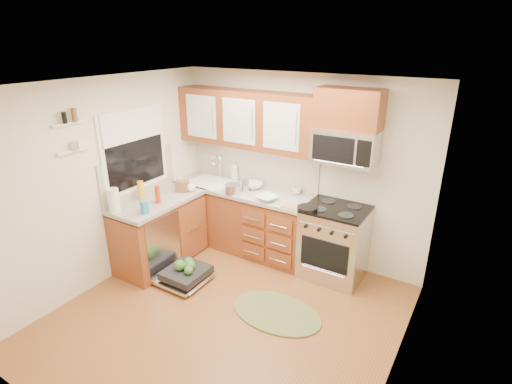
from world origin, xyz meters
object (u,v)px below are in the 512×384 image
Objects in this scene: cutting_board at (292,207)px; paper_towel_roll at (114,200)px; dishwasher at (184,275)px; upper_cabinets at (246,119)px; sink at (211,190)px; microwave at (345,146)px; bowl_a at (267,198)px; cup at (297,191)px; rug at (276,313)px; stock_pot at (233,189)px; bowl_b at (254,185)px; skillet at (307,209)px; range at (334,242)px.

cutting_board is 2.17m from paper_towel_roll.
cutting_board is at bearing 41.50° from dishwasher.
sink is at bearing -163.55° from upper_cabinets.
microwave is 1.23× the size of sink.
cup is at bearing 59.71° from bowl_a.
rug is 8.60× the size of cup.
cup is (-0.65, 0.10, -0.73)m from microwave.
stock_pot is at bearing 54.80° from paper_towel_roll.
sink is 2.40× the size of bowl_a.
upper_cabinets is at bearing 165.27° from bowl_b.
bowl_a is at bearing -37.17° from bowl_b.
rug is (1.69, -1.06, -0.79)m from sink.
skillet is at bearing 34.93° from dishwasher.
range is 1.95m from dishwasher.
sink is at bearing -169.80° from cup.
microwave is 1.46m from bowl_b.
bowl_a is (0.52, -0.32, -0.92)m from upper_cabinets.
bowl_a is at bearing 173.40° from skillet.
microwave is at bearing 52.88° from skillet.
microwave is at bearing 13.21° from stock_pot.
upper_cabinets is 1.35m from cutting_board.
sink is 0.89× the size of dishwasher.
cutting_board is (0.91, 0.00, -0.05)m from stock_pot.
range is at bearing -4.89° from bowl_b.
paper_towel_roll is (-2.28, -1.45, 0.60)m from range.
paper_towel_roll is (-2.00, -1.20, 0.10)m from skillet.
upper_cabinets is 8.21× the size of skillet.
dishwasher is 1.29m from stock_pot.
paper_towel_roll is at bearing -145.14° from cutting_board.
range is at bearing 22.78° from cutting_board.
range is 1.19m from rug.
skillet is (-0.04, 0.82, 0.96)m from rug.
paper_towel_roll reaches higher than dishwasher.
cup reaches higher than skillet.
dishwasher is (-0.13, -1.27, -1.77)m from upper_cabinets.
sink is 1.31m from cup.
bowl_a is (0.65, 0.95, 0.86)m from dishwasher.
bowl_b is at bearing -14.73° from upper_cabinets.
dishwasher is at bearing -177.34° from rug.
dishwasher reaches higher than rug.
dishwasher is 1.26m from paper_towel_roll.
microwave is 1.61m from stock_pot.
cutting_board is 0.98× the size of bowl_b.
skillet is (1.12, -0.40, -0.90)m from upper_cabinets.
bowl_a is 1.00× the size of bowl_b.
range is 3.73× the size of cutting_board.
range is 1.51m from stock_pot.
skillet is 0.97× the size of bowl_a.
cup is (-0.15, 0.43, 0.04)m from cutting_board.
rug is 1.83m from bowl_b.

